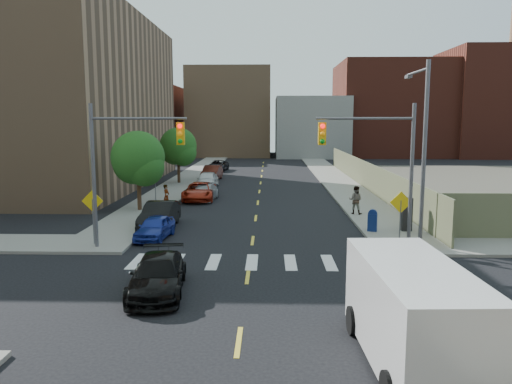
# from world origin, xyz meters

# --- Properties ---
(ground) EXTENTS (160.00, 160.00, 0.00)m
(ground) POSITION_xyz_m (0.00, 0.00, 0.00)
(ground) COLOR black
(ground) RESTS_ON ground
(sidewalk_nw) EXTENTS (3.50, 73.00, 0.15)m
(sidewalk_nw) POSITION_xyz_m (-7.75, 41.50, 0.07)
(sidewalk_nw) COLOR gray
(sidewalk_nw) RESTS_ON ground
(sidewalk_ne) EXTENTS (3.50, 73.00, 0.15)m
(sidewalk_ne) POSITION_xyz_m (7.75, 41.50, 0.07)
(sidewalk_ne) COLOR gray
(sidewalk_ne) RESTS_ON ground
(fence_north) EXTENTS (0.12, 44.00, 2.50)m
(fence_north) POSITION_xyz_m (9.60, 28.00, 1.25)
(fence_north) COLOR #5F6848
(fence_north) RESTS_ON ground
(building_nw) EXTENTS (22.00, 30.00, 16.00)m
(building_nw) POSITION_xyz_m (-22.00, 30.00, 8.00)
(building_nw) COLOR #8C6B4C
(building_nw) RESTS_ON ground
(bg_bldg_west) EXTENTS (14.00, 18.00, 12.00)m
(bg_bldg_west) POSITION_xyz_m (-22.00, 70.00, 6.00)
(bg_bldg_west) COLOR #592319
(bg_bldg_west) RESTS_ON ground
(bg_bldg_midwest) EXTENTS (14.00, 16.00, 15.00)m
(bg_bldg_midwest) POSITION_xyz_m (-6.00, 72.00, 7.50)
(bg_bldg_midwest) COLOR #8C6B4C
(bg_bldg_midwest) RESTS_ON ground
(bg_bldg_center) EXTENTS (12.00, 16.00, 10.00)m
(bg_bldg_center) POSITION_xyz_m (8.00, 70.00, 5.00)
(bg_bldg_center) COLOR gray
(bg_bldg_center) RESTS_ON ground
(bg_bldg_east) EXTENTS (18.00, 18.00, 16.00)m
(bg_bldg_east) POSITION_xyz_m (22.00, 72.00, 8.00)
(bg_bldg_east) COLOR #592319
(bg_bldg_east) RESTS_ON ground
(bg_bldg_fareast) EXTENTS (14.00, 16.00, 18.00)m
(bg_bldg_fareast) POSITION_xyz_m (38.00, 70.00, 9.00)
(bg_bldg_fareast) COLOR #592319
(bg_bldg_fareast) RESTS_ON ground
(signal_nw) EXTENTS (4.59, 0.30, 7.00)m
(signal_nw) POSITION_xyz_m (-5.98, 6.00, 4.53)
(signal_nw) COLOR #59595E
(signal_nw) RESTS_ON ground
(signal_ne) EXTENTS (4.59, 0.30, 7.00)m
(signal_ne) POSITION_xyz_m (5.98, 6.00, 4.53)
(signal_ne) COLOR #59595E
(signal_ne) RESTS_ON ground
(streetlight_ne) EXTENTS (0.25, 3.70, 9.00)m
(streetlight_ne) POSITION_xyz_m (8.20, 6.90, 5.22)
(streetlight_ne) COLOR #59595E
(streetlight_ne) RESTS_ON ground
(warn_sign_nw) EXTENTS (1.06, 0.06, 2.83)m
(warn_sign_nw) POSITION_xyz_m (-7.80, 6.50, 1.99)
(warn_sign_nw) COLOR #59595E
(warn_sign_nw) RESTS_ON ground
(warn_sign_ne) EXTENTS (1.06, 0.06, 2.83)m
(warn_sign_ne) POSITION_xyz_m (7.20, 6.50, 1.99)
(warn_sign_ne) COLOR #59595E
(warn_sign_ne) RESTS_ON ground
(warn_sign_midwest) EXTENTS (1.06, 0.06, 2.83)m
(warn_sign_midwest) POSITION_xyz_m (-7.80, 20.00, 1.99)
(warn_sign_midwest) COLOR #59595E
(warn_sign_midwest) RESTS_ON ground
(tree_west_near) EXTENTS (3.66, 3.64, 5.52)m
(tree_west_near) POSITION_xyz_m (-8.00, 16.05, 3.48)
(tree_west_near) COLOR #332114
(tree_west_near) RESTS_ON ground
(tree_west_far) EXTENTS (3.66, 3.64, 5.52)m
(tree_west_far) POSITION_xyz_m (-8.00, 31.05, 3.48)
(tree_west_far) COLOR #332114
(tree_west_far) RESTS_ON ground
(parked_car_blue) EXTENTS (1.80, 3.72, 1.22)m
(parked_car_blue) POSITION_xyz_m (-5.17, 8.24, 0.61)
(parked_car_blue) COLOR navy
(parked_car_blue) RESTS_ON ground
(parked_car_black) EXTENTS (1.70, 4.64, 1.52)m
(parked_car_black) POSITION_xyz_m (-5.50, 10.89, 0.76)
(parked_car_black) COLOR black
(parked_car_black) RESTS_ON ground
(parked_car_red) EXTENTS (2.34, 5.04, 1.40)m
(parked_car_red) POSITION_xyz_m (-4.59, 21.10, 0.70)
(parked_car_red) COLOR #A52510
(parked_car_red) RESTS_ON ground
(parked_car_silver) EXTENTS (2.06, 4.41, 1.25)m
(parked_car_silver) POSITION_xyz_m (-4.20, 21.14, 0.62)
(parked_car_silver) COLOR #999CA0
(parked_car_silver) RESTS_ON ground
(parked_car_white) EXTENTS (1.85, 4.45, 1.51)m
(parked_car_white) POSITION_xyz_m (-4.87, 28.22, 0.75)
(parked_car_white) COLOR silver
(parked_car_white) RESTS_ON ground
(parked_car_maroon) EXTENTS (1.94, 4.71, 1.52)m
(parked_car_maroon) POSITION_xyz_m (-5.13, 34.21, 0.76)
(parked_car_maroon) COLOR #44160D
(parked_car_maroon) RESTS_ON ground
(parked_car_grey) EXTENTS (2.58, 4.88, 1.31)m
(parked_car_grey) POSITION_xyz_m (-5.50, 43.74, 0.65)
(parked_car_grey) COLOR black
(parked_car_grey) RESTS_ON ground
(black_sedan) EXTENTS (2.33, 4.78, 1.34)m
(black_sedan) POSITION_xyz_m (-3.17, -0.06, 0.67)
(black_sedan) COLOR black
(black_sedan) RESTS_ON ground
(cargo_van) EXTENTS (2.64, 5.92, 2.67)m
(cargo_van) POSITION_xyz_m (4.49, -5.01, 1.40)
(cargo_van) COLOR silver
(cargo_van) RESTS_ON ground
(mailbox) EXTENTS (0.59, 0.51, 1.22)m
(mailbox) POSITION_xyz_m (6.55, 9.76, 0.74)
(mailbox) COLOR navy
(mailbox) RESTS_ON sidewalk_ne
(payphone) EXTENTS (0.57, 0.47, 1.85)m
(payphone) POSITION_xyz_m (8.45, 9.93, 1.07)
(payphone) COLOR black
(payphone) RESTS_ON sidewalk_ne
(pedestrian_west) EXTENTS (0.50, 0.66, 1.63)m
(pedestrian_west) POSITION_xyz_m (-6.30, 16.76, 0.97)
(pedestrian_west) COLOR gray
(pedestrian_west) RESTS_ON sidewalk_nw
(pedestrian_east) EXTENTS (1.09, 0.98, 1.83)m
(pedestrian_east) POSITION_xyz_m (6.48, 14.85, 1.07)
(pedestrian_east) COLOR gray
(pedestrian_east) RESTS_ON sidewalk_ne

